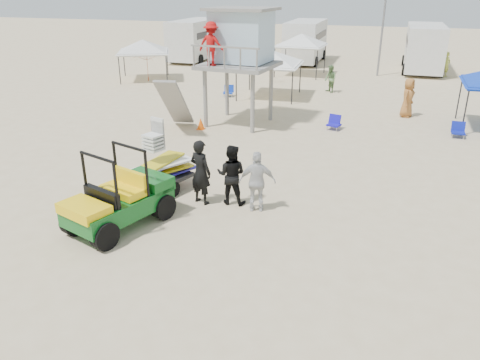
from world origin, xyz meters
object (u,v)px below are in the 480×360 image
(utility_cart, at_px, (116,193))
(surf_trailer, at_px, (158,167))
(man_left, at_px, (201,172))
(lifeguard_tower, at_px, (238,41))

(utility_cart, distance_m, surf_trailer, 2.34)
(utility_cart, bearing_deg, man_left, 53.23)
(surf_trailer, relative_size, lifeguard_tower, 0.50)
(utility_cart, distance_m, man_left, 2.54)
(utility_cart, height_order, lifeguard_tower, lifeguard_tower)
(utility_cart, bearing_deg, surf_trailer, 89.80)
(man_left, height_order, lifeguard_tower, lifeguard_tower)
(utility_cart, height_order, man_left, utility_cart)
(utility_cart, xyz_separation_m, surf_trailer, (0.01, 2.34, -0.14))
(man_left, bearing_deg, utility_cart, 71.51)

